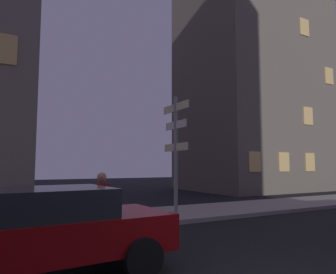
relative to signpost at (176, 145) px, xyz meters
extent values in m
cube|color=gray|center=(-1.30, 1.13, -2.34)|extent=(40.00, 3.04, 0.14)
cylinder|color=gray|center=(0.00, 0.00, -0.35)|extent=(0.12, 0.12, 3.84)
cube|color=beige|center=(0.00, 0.00, 1.22)|extent=(0.03, 1.57, 0.24)
cube|color=white|center=(0.00, 0.00, 0.65)|extent=(0.03, 1.27, 0.24)
cube|color=beige|center=(0.00, 0.00, -0.06)|extent=(0.03, 1.43, 0.24)
cube|color=maroon|center=(-4.27, -3.20, -1.76)|extent=(4.12, 1.89, 0.59)
cube|color=#23282D|center=(-4.14, -3.20, -1.24)|extent=(1.80, 1.64, 0.46)
cylinder|color=black|center=(-2.90, -3.98, -2.09)|extent=(0.65, 0.25, 0.64)
cylinder|color=black|center=(-2.99, -2.29, -2.09)|extent=(0.65, 0.25, 0.64)
torus|color=black|center=(-2.18, -1.40, -2.05)|extent=(0.72, 0.11, 0.72)
torus|color=black|center=(-3.27, -1.48, -2.05)|extent=(0.72, 0.11, 0.72)
cylinder|color=black|center=(-2.73, -1.44, -1.80)|extent=(1.00, 0.11, 0.04)
cylinder|color=maroon|center=(-2.82, -1.45, -1.32)|extent=(0.47, 0.35, 0.61)
sphere|color=tan|center=(-2.82, -1.45, -0.91)|extent=(0.22, 0.22, 0.22)
cylinder|color=black|center=(-2.78, -1.35, -1.83)|extent=(0.35, 0.14, 0.55)
cylinder|color=black|center=(-2.77, -1.53, -1.83)|extent=(0.35, 0.14, 0.55)
cube|color=#F2C672|center=(-4.90, 4.85, 3.90)|extent=(0.90, 0.06, 1.20)
cube|color=#6B6056|center=(12.04, 9.03, 8.39)|extent=(9.86, 7.72, 21.61)
cube|color=#F2C672|center=(8.35, 5.13, -0.41)|extent=(0.90, 0.06, 1.20)
cube|color=#F2C672|center=(10.81, 5.13, -0.41)|extent=(0.90, 0.06, 1.20)
cube|color=#F2C672|center=(13.28, 5.13, -0.41)|extent=(0.90, 0.06, 1.20)
cube|color=#F2C672|center=(13.28, 5.13, 2.69)|extent=(0.90, 0.06, 1.20)
cube|color=#F2C672|center=(15.74, 5.13, 5.79)|extent=(0.90, 0.06, 1.20)
cube|color=#F2C672|center=(13.28, 5.13, 8.89)|extent=(0.90, 0.06, 1.20)
camera|label=1|loc=(-4.98, -8.60, -0.65)|focal=33.47mm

